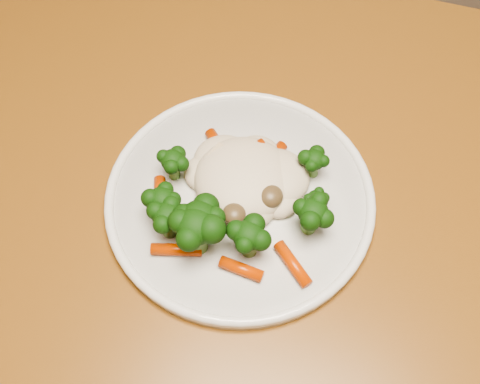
# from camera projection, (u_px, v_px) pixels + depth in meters

# --- Properties ---
(dining_table) EXTENTS (1.13, 0.79, 0.75)m
(dining_table) POSITION_uv_depth(u_px,v_px,m) (268.00, 254.00, 0.72)
(dining_table) COLOR brown
(dining_table) RESTS_ON ground
(plate) EXTENTS (0.28, 0.28, 0.01)m
(plate) POSITION_uv_depth(u_px,v_px,m) (240.00, 199.00, 0.62)
(plate) COLOR white
(plate) RESTS_ON dining_table
(meal) EXTENTS (0.19, 0.17, 0.05)m
(meal) POSITION_uv_depth(u_px,v_px,m) (230.00, 198.00, 0.59)
(meal) COLOR beige
(meal) RESTS_ON plate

